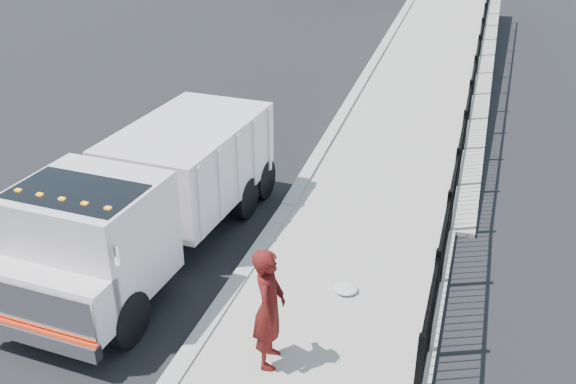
% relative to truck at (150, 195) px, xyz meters
% --- Properties ---
extents(ground, '(120.00, 120.00, 0.00)m').
position_rel_truck_xyz_m(ground, '(1.93, -1.38, -1.36)').
color(ground, black).
rests_on(ground, ground).
extents(ramp, '(3.95, 24.06, 3.19)m').
position_rel_truck_xyz_m(ramp, '(4.06, 14.62, -1.36)').
color(ramp, '#9E998E').
rests_on(ramp, ground).
extents(iron_fence, '(0.10, 28.00, 1.80)m').
position_rel_truck_xyz_m(iron_fence, '(5.48, 10.62, -0.46)').
color(iron_fence, black).
rests_on(iron_fence, ground).
extents(truck, '(2.68, 7.16, 2.41)m').
position_rel_truck_xyz_m(truck, '(0.00, 0.00, 0.00)').
color(truck, black).
rests_on(truck, ground).
extents(worker, '(0.58, 0.79, 1.98)m').
position_rel_truck_xyz_m(worker, '(3.20, -2.36, -0.25)').
color(worker, '#53100E').
rests_on(worker, sidewalk).
extents(debris, '(0.44, 0.44, 0.11)m').
position_rel_truck_xyz_m(debris, '(3.91, -0.22, -1.18)').
color(debris, silver).
rests_on(debris, sidewalk).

